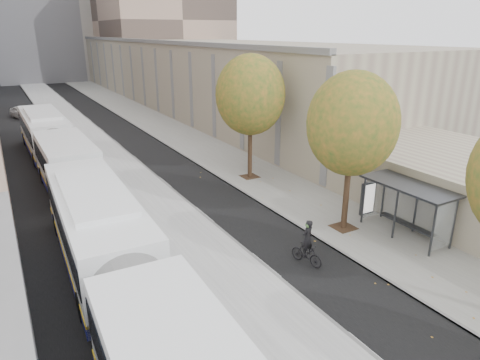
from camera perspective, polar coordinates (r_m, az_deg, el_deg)
bus_platform at (r=37.83m, az=-19.02°, el=4.12°), size 4.25×150.00×0.15m
sidewalk at (r=39.99m, az=-7.72°, el=5.73°), size 4.75×150.00×0.08m
building_tan at (r=70.26m, az=-8.35°, el=14.74°), size 18.00×92.00×8.00m
building_far_block at (r=98.66m, az=-21.72°, el=21.31°), size 30.00×18.00×30.00m
bus_shelter at (r=21.30m, az=21.91°, el=-1.58°), size 1.90×4.40×2.53m
tree_c at (r=20.26m, az=14.76°, el=7.22°), size 4.20×4.20×7.28m
tree_d at (r=27.27m, az=1.39°, el=11.25°), size 4.40×4.40×7.60m
bus_near at (r=14.82m, az=-15.56°, el=-12.10°), size 3.31×18.92×3.14m
bus_far at (r=33.33m, az=-23.70°, el=4.52°), size 3.03×18.84×3.13m
cyclist at (r=18.16m, az=8.90°, el=-8.96°), size 0.83×1.62×2.00m
distant_car at (r=54.38m, az=-27.11°, el=8.05°), size 2.56×4.18×1.33m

